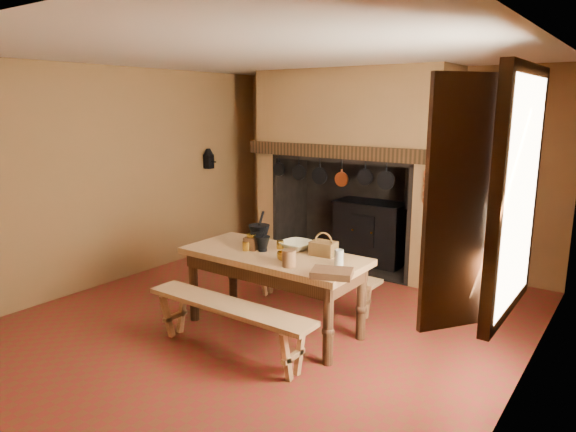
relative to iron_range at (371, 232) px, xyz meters
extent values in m
plane|color=maroon|center=(0.04, -2.45, -0.48)|extent=(5.50, 5.50, 0.00)
plane|color=silver|center=(0.04, -2.45, 2.32)|extent=(5.50, 5.50, 0.00)
cube|color=brown|center=(0.04, 0.30, 0.92)|extent=(5.00, 0.02, 2.80)
cube|color=brown|center=(-2.46, -2.45, 0.92)|extent=(0.02, 5.50, 2.80)
cube|color=brown|center=(2.54, -2.45, 0.92)|extent=(0.02, 5.50, 2.80)
cube|color=brown|center=(0.04, -5.20, 0.92)|extent=(5.00, 0.02, 2.80)
cube|color=brown|center=(-1.51, -0.15, 0.92)|extent=(0.30, 0.90, 2.80)
cube|color=brown|center=(0.99, -0.15, 0.92)|extent=(0.30, 0.90, 2.80)
cube|color=brown|center=(-0.26, -0.15, 1.72)|extent=(2.20, 0.90, 1.20)
cube|color=#331D0E|center=(-0.26, -0.55, 1.21)|extent=(2.95, 0.22, 0.18)
cube|color=black|center=(-0.26, 0.27, 0.32)|extent=(2.20, 0.06, 1.60)
cube|color=black|center=(-0.26, -0.15, -0.47)|extent=(2.20, 0.90, 0.02)
cube|color=black|center=(-0.01, 0.00, -0.03)|extent=(1.00, 0.50, 0.90)
cube|color=black|center=(-0.01, -0.02, 0.44)|extent=(1.04, 0.54, 0.04)
cube|color=black|center=(-0.01, -0.26, 0.07)|extent=(0.35, 0.02, 0.45)
cylinder|color=black|center=(0.54, 0.00, 0.77)|extent=(0.10, 0.10, 0.70)
cylinder|color=#B78C2A|center=(-0.16, -0.28, 0.07)|extent=(0.03, 0.03, 0.03)
cylinder|color=#B78C2A|center=(0.14, -0.28, 0.07)|extent=(0.03, 0.03, 0.03)
cylinder|color=#B78C2A|center=(-1.01, -0.15, -0.38)|extent=(0.40, 0.40, 0.20)
cylinder|color=#B78C2A|center=(-0.96, -0.40, -0.39)|extent=(0.34, 0.34, 0.18)
cube|color=black|center=(-1.21, -0.05, -0.40)|extent=(0.18, 0.18, 0.16)
cone|color=#545E2C|center=(1.22, -0.66, 0.90)|extent=(0.20, 0.20, 0.35)
cube|color=white|center=(2.52, -2.85, 1.22)|extent=(0.02, 1.00, 1.60)
cube|color=#372011|center=(2.49, -2.85, 2.06)|extent=(0.08, 1.16, 0.08)
cube|color=#372011|center=(2.49, -2.85, 0.38)|extent=(0.08, 1.16, 0.08)
cube|color=#372011|center=(2.29, -3.53, 1.22)|extent=(0.29, 0.39, 1.60)
cube|color=#372011|center=(2.29, -2.17, 1.22)|extent=(0.29, 0.39, 1.60)
cube|color=black|center=(-2.38, -0.90, 0.97)|extent=(0.12, 0.12, 0.22)
cone|color=black|center=(-2.38, -0.90, 1.12)|extent=(0.16, 0.16, 0.10)
cylinder|color=black|center=(-2.29, -0.90, 0.97)|extent=(0.12, 0.02, 0.02)
cube|color=tan|center=(0.21, -2.65, 0.31)|extent=(1.91, 0.85, 0.06)
cube|color=#372011|center=(0.21, -2.65, 0.21)|extent=(1.78, 0.72, 0.15)
cylinder|color=#372011|center=(-0.64, -2.96, -0.10)|extent=(0.10, 0.10, 0.76)
cylinder|color=#372011|center=(1.06, -2.96, -0.10)|extent=(0.10, 0.10, 0.76)
cylinder|color=#372011|center=(-0.64, -2.33, -0.10)|extent=(0.10, 0.10, 0.76)
cylinder|color=#372011|center=(1.06, -2.33, -0.10)|extent=(0.10, 0.10, 0.76)
cube|color=tan|center=(0.21, -3.35, 0.00)|extent=(1.81, 0.32, 0.05)
cube|color=tan|center=(0.21, -1.90, -0.04)|extent=(1.64, 0.29, 0.04)
cylinder|color=black|center=(-0.09, -2.51, 0.36)|extent=(0.13, 0.13, 0.04)
cone|color=black|center=(-0.09, -2.51, 0.48)|extent=(0.23, 0.23, 0.19)
cylinder|color=black|center=(-0.06, -2.51, 0.64)|extent=(0.09, 0.03, 0.19)
cylinder|color=black|center=(0.07, -2.65, 0.36)|extent=(0.09, 0.09, 0.03)
cone|color=black|center=(0.07, -2.65, 0.44)|extent=(0.16, 0.16, 0.13)
cylinder|color=black|center=(0.09, -2.65, 0.55)|extent=(0.06, 0.03, 0.13)
cube|color=#372011|center=(-0.07, -2.67, 0.41)|extent=(0.16, 0.16, 0.13)
cylinder|color=#B78C2A|center=(-0.07, -2.67, 0.49)|extent=(0.10, 0.10, 0.03)
cylinder|color=black|center=(-0.01, -2.67, 0.53)|extent=(0.11, 0.04, 0.04)
cylinder|color=#B78C2A|center=(-0.09, -2.73, 0.39)|extent=(0.09, 0.09, 0.09)
cylinder|color=#B78C2A|center=(0.16, -2.47, 0.39)|extent=(0.08, 0.08, 0.09)
imported|color=beige|center=(0.31, -2.38, 0.39)|extent=(0.37, 0.37, 0.08)
cylinder|color=brown|center=(0.59, -2.91, 0.43)|extent=(0.15, 0.15, 0.16)
cylinder|color=beige|center=(0.95, -2.61, 0.42)|extent=(0.10, 0.10, 0.15)
cube|color=#513218|center=(0.66, -2.41, 0.41)|extent=(0.26, 0.20, 0.14)
torus|color=#513218|center=(0.66, -2.41, 0.48)|extent=(0.20, 0.04, 0.20)
cube|color=#372011|center=(1.06, -2.92, 0.37)|extent=(0.42, 0.37, 0.06)
imported|color=#B78C2A|center=(0.43, -2.80, 0.39)|extent=(0.13, 0.13, 0.09)
camera|label=1|loc=(3.25, -6.66, 1.83)|focal=32.00mm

